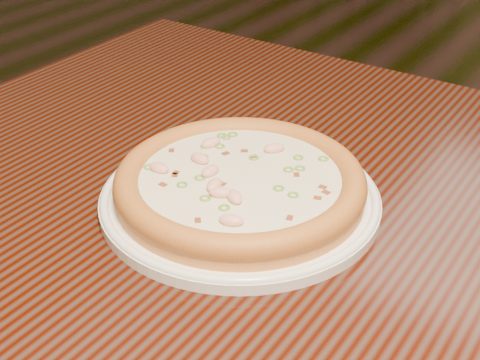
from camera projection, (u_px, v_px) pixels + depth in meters
The scene contains 4 objects.
ground at pixel (454, 307), 1.68m from camera, with size 9.00×9.00×0.00m, color black.
hero_table at pixel (353, 290), 0.75m from camera, with size 1.20×0.80×0.75m.
plate at pixel (240, 197), 0.72m from camera, with size 0.30×0.30×0.02m.
pizza at pixel (240, 182), 0.71m from camera, with size 0.27×0.27×0.03m.
Camera 1 is at (0.26, -1.36, 1.15)m, focal length 50.00 mm.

